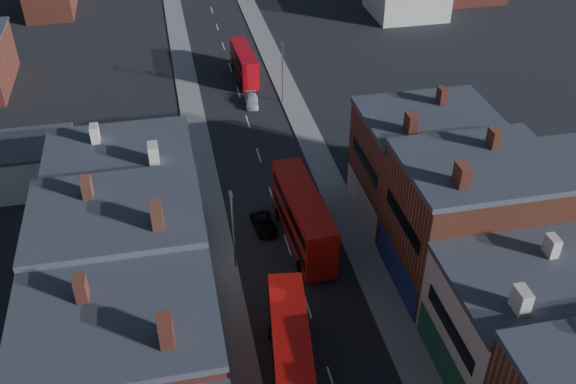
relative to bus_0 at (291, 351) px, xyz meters
name	(u,v)px	position (x,y,z in m)	size (l,w,h in m)	color
pavement_west	(200,152)	(-3.64, 32.70, -2.62)	(3.00, 200.00, 0.12)	gray
pavement_east	(310,140)	(9.36, 32.70, -2.62)	(3.00, 200.00, 0.12)	gray
lamp_post_2	(233,226)	(-2.34, 12.70, 2.03)	(0.25, 0.70, 8.12)	slate
lamp_post_3	(282,69)	(8.06, 42.70, 2.03)	(0.25, 0.70, 8.12)	slate
bus_0	(291,351)	(0.00, 0.00, 0.00)	(4.10, 11.74, 4.96)	red
bus_1	(303,217)	(4.36, 14.99, 0.20)	(3.60, 12.49, 5.34)	#BA110A
bus_2	(244,63)	(4.36, 50.84, -0.41)	(2.74, 9.82, 4.21)	#B20710
car_2	(264,224)	(1.11, 17.55, -2.12)	(1.86, 4.03, 1.12)	black
car_3	(252,101)	(4.06, 42.86, -2.10)	(1.61, 3.96, 1.15)	white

